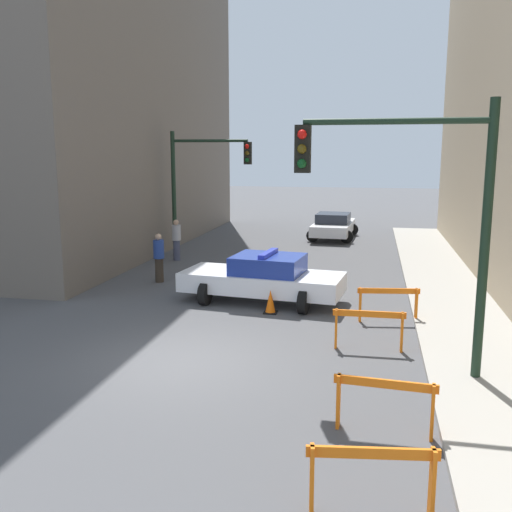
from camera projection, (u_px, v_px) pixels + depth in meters
The scene contains 14 objects.
ground_plane at pixel (181, 362), 12.04m from camera, with size 120.00×120.00×0.00m, color #4C4C4F.
sidewalk_right at pixel (493, 382), 10.81m from camera, with size 2.40×44.00×0.12m.
building_corner_left at pixel (27, 33), 26.14m from camera, with size 14.00×20.00×19.48m.
traffic_light_near at pixel (422, 198), 10.57m from camera, with size 3.64×0.35×5.20m.
traffic_light_far at pixel (198, 175), 23.66m from camera, with size 3.44×0.35×5.20m.
police_car at pixel (264, 278), 16.69m from camera, with size 4.88×2.71×1.52m.
parked_car_near at pixel (333, 225), 28.84m from camera, with size 2.44×4.40×1.31m.
pedestrian_crossing at pixel (159, 257), 19.23m from camera, with size 0.38×0.38×1.66m.
pedestrian_corner at pixel (176, 239), 23.12m from camera, with size 0.51×0.51×1.66m.
barrier_front at pixel (372, 469), 6.84m from camera, with size 1.59×0.37×0.90m.
barrier_mid at pixel (385, 397), 8.87m from camera, with size 1.60×0.28×0.90m.
barrier_back at pixel (369, 323), 12.65m from camera, with size 1.60×0.20×0.90m.
barrier_corner at pixel (388, 299), 14.73m from camera, with size 1.59×0.38×0.90m.
traffic_cone at pixel (270, 302), 15.59m from camera, with size 0.36×0.36×0.66m.
Camera 1 is at (3.85, -10.89, 4.38)m, focal length 40.00 mm.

